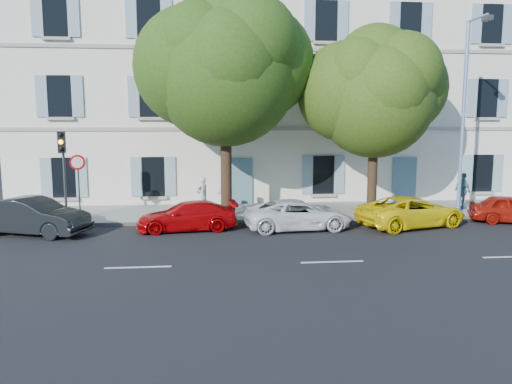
{
  "coord_description": "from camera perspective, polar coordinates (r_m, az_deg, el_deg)",
  "views": [
    {
      "loc": [
        -3.88,
        -18.9,
        4.39
      ],
      "look_at": [
        -1.82,
        2.0,
        1.4
      ],
      "focal_mm": 35.0,
      "sensor_mm": 36.0,
      "label": 1
    }
  ],
  "objects": [
    {
      "name": "tree_left",
      "position": [
        22.19,
        -3.52,
        13.22
      ],
      "size": [
        6.24,
        6.24,
        9.67
      ],
      "color": "#3A2819",
      "rests_on": "sidewalk"
    },
    {
      "name": "ground",
      "position": [
        19.79,
        5.83,
        -4.76
      ],
      "size": [
        90.0,
        90.0,
        0.0
      ],
      "primitive_type": "plane",
      "color": "black"
    },
    {
      "name": "car_yellow_supercar",
      "position": [
        21.85,
        17.34,
        -2.14
      ],
      "size": [
        5.06,
        3.41,
        1.29
      ],
      "primitive_type": "imported",
      "rotation": [
        0.0,
        0.0,
        1.87
      ],
      "color": "yellow",
      "rests_on": "ground"
    },
    {
      "name": "tree_right",
      "position": [
        23.14,
        13.43,
        10.33
      ],
      "size": [
        5.29,
        5.29,
        8.15
      ],
      "color": "#3A2819",
      "rests_on": "sidewalk"
    },
    {
      "name": "road_sign",
      "position": [
        22.6,
        -19.66,
        2.04
      ],
      "size": [
        0.65,
        0.2,
        2.83
      ],
      "color": "#383A3D",
      "rests_on": "sidewalk"
    },
    {
      "name": "pedestrian_c",
      "position": [
        26.22,
        22.55,
        0.12
      ],
      "size": [
        0.61,
        1.09,
        1.76
      ],
      "primitive_type": "imported",
      "rotation": [
        0.0,
        0.0,
        1.75
      ],
      "color": "#477582",
      "rests_on": "sidewalk"
    },
    {
      "name": "car_red_coupe",
      "position": [
        20.38,
        -7.89,
        -2.74
      ],
      "size": [
        4.17,
        2.0,
        1.17
      ],
      "primitive_type": "imported",
      "rotation": [
        0.0,
        0.0,
        4.8
      ],
      "color": "#AB0407",
      "rests_on": "ground"
    },
    {
      "name": "sidewalk",
      "position": [
        24.06,
        3.74,
        -2.25
      ],
      "size": [
        36.0,
        4.5,
        0.15
      ],
      "primitive_type": "cube",
      "color": "#A09E96",
      "rests_on": "ground"
    },
    {
      "name": "car_dark_sedan",
      "position": [
        21.22,
        -24.15,
        -2.56
      ],
      "size": [
        4.67,
        2.94,
        1.45
      ],
      "primitive_type": "imported",
      "rotation": [
        0.0,
        0.0,
        1.23
      ],
      "color": "black",
      "rests_on": "ground"
    },
    {
      "name": "pedestrian_b",
      "position": [
        23.41,
        -3.53,
        -0.27
      ],
      "size": [
        0.97,
        0.85,
        1.68
      ],
      "primitive_type": "imported",
      "rotation": [
        0.0,
        0.0,
        2.84
      ],
      "color": "tan",
      "rests_on": "sidewalk"
    },
    {
      "name": "street_lamp",
      "position": [
        24.64,
        22.85,
        9.04
      ],
      "size": [
        0.27,
        1.84,
        8.67
      ],
      "color": "#7293BF",
      "rests_on": "sidewalk"
    },
    {
      "name": "traffic_light",
      "position": [
        22.57,
        -21.22,
        3.78
      ],
      "size": [
        0.31,
        0.43,
        3.81
      ],
      "color": "#383A3D",
      "rests_on": "sidewalk"
    },
    {
      "name": "pedestrian_a",
      "position": [
        22.97,
        -6.18,
        -0.41
      ],
      "size": [
        0.74,
        0.72,
        1.72
      ],
      "primitive_type": "imported",
      "rotation": [
        0.0,
        0.0,
        3.86
      ],
      "color": "silver",
      "rests_on": "sidewalk"
    },
    {
      "name": "kerb",
      "position": [
        21.96,
        4.65,
        -3.24
      ],
      "size": [
        36.0,
        0.16,
        0.16
      ],
      "primitive_type": "cube",
      "color": "#9E998E",
      "rests_on": "ground"
    },
    {
      "name": "car_white_coupe",
      "position": [
        20.43,
        4.84,
        -2.59
      ],
      "size": [
        4.55,
        2.4,
        1.22
      ],
      "primitive_type": "imported",
      "rotation": [
        0.0,
        0.0,
        1.66
      ],
      "color": "white",
      "rests_on": "ground"
    },
    {
      "name": "building",
      "position": [
        29.4,
        1.99,
        11.24
      ],
      "size": [
        28.0,
        7.0,
        12.0
      ],
      "primitive_type": "cube",
      "color": "white",
      "rests_on": "ground"
    }
  ]
}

